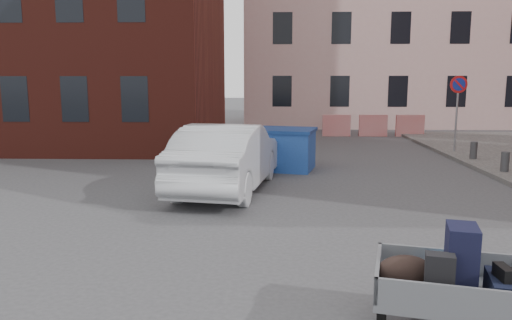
{
  "coord_description": "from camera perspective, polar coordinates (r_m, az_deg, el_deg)",
  "views": [
    {
      "loc": [
        -0.45,
        -8.29,
        2.7
      ],
      "look_at": [
        -0.79,
        1.38,
        1.1
      ],
      "focal_mm": 35.0,
      "sensor_mm": 36.0,
      "label": 1
    }
  ],
  "objects": [
    {
      "name": "trailer",
      "position": [
        5.71,
        21.67,
        -12.81
      ],
      "size": [
        1.82,
        1.95,
        1.2
      ],
      "rotation": [
        0.0,
        0.0,
        -0.24
      ],
      "color": "black",
      "rests_on": "ground"
    },
    {
      "name": "barriers",
      "position": [
        23.86,
        13.25,
        3.85
      ],
      "size": [
        4.7,
        0.18,
        1.0
      ],
      "color": "red",
      "rests_on": "ground"
    },
    {
      "name": "building_pink",
      "position": [
        31.27,
        14.52,
        17.01
      ],
      "size": [
        16.0,
        8.0,
        14.0
      ],
      "primitive_type": "cube",
      "color": "#D1A5A0",
      "rests_on": "ground"
    },
    {
      "name": "ground",
      "position": [
        8.74,
        4.9,
        -8.66
      ],
      "size": [
        120.0,
        120.0,
        0.0
      ],
      "primitive_type": "plane",
      "color": "#38383A",
      "rests_on": "ground"
    },
    {
      "name": "silver_car",
      "position": [
        12.06,
        -3.27,
        0.36
      ],
      "size": [
        2.48,
        5.13,
        1.62
      ],
      "primitive_type": "imported",
      "rotation": [
        0.0,
        0.0,
        2.98
      ],
      "color": "#B4B7BC",
      "rests_on": "ground"
    },
    {
      "name": "dumpster",
      "position": [
        14.94,
        1.08,
        1.36
      ],
      "size": [
        3.18,
        2.13,
        1.22
      ],
      "rotation": [
        0.0,
        0.0,
        -0.23
      ],
      "color": "#224BA5",
      "rests_on": "ground"
    },
    {
      "name": "no_parking_sign",
      "position": [
        18.93,
        22.07,
        6.63
      ],
      "size": [
        0.6,
        0.09,
        2.65
      ],
      "color": "gray",
      "rests_on": "sidewalk"
    }
  ]
}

